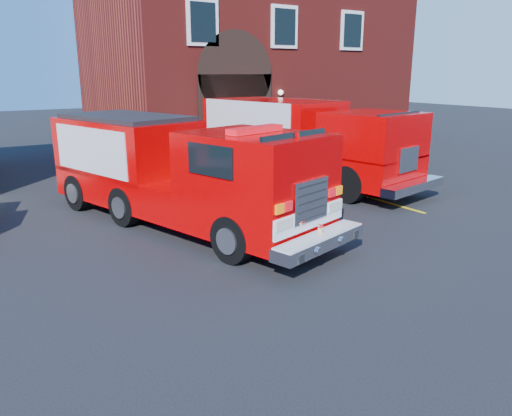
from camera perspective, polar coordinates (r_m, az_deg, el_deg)
ground at (r=12.06m, az=-3.09°, el=-4.68°), size 100.00×100.00×0.00m
parking_stripe_near at (r=16.76m, az=14.81°, el=0.60°), size 0.12×3.00×0.01m
parking_stripe_mid at (r=18.84m, az=8.13°, el=2.57°), size 0.12×3.00×0.01m
parking_stripe_far at (r=21.15m, az=2.83°, el=4.11°), size 0.12×3.00×0.01m
fire_station at (r=27.94m, az=-1.35°, el=15.64°), size 15.20×10.20×8.45m
fire_engine at (r=13.78m, az=-9.03°, el=4.22°), size 5.05×9.81×2.91m
secondary_truck at (r=19.08m, az=5.13°, el=7.88°), size 4.59×9.76×3.05m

